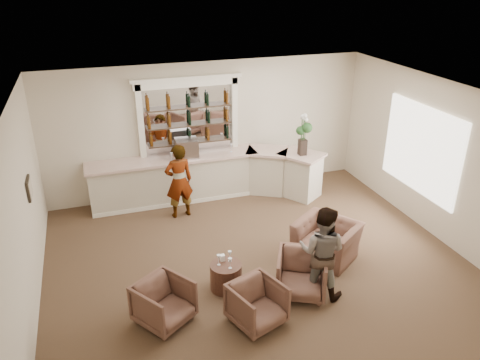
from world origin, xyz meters
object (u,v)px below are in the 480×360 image
Objects in this scene: armchair_left at (164,303)px; espresso_machine at (187,148)px; bar_counter at (208,177)px; armchair_center at (257,304)px; sommelier at (179,181)px; armchair_far at (326,240)px; cocktail_table at (226,276)px; guest at (322,252)px; flower_vase at (303,132)px; armchair_right at (301,274)px.

armchair_left is 1.57× the size of espresso_machine.
bar_counter reaches higher than armchair_center.
espresso_machine is at bearing -122.70° from sommelier.
bar_counter reaches higher than armchair_left.
armchair_center is 2.40m from armchair_far.
bar_counter is at bearing 31.53° from armchair_left.
bar_counter is 10.01× the size of cocktail_table.
cocktail_table is 1.32m from armchair_left.
cocktail_table is 1.77m from guest.
cocktail_table is 0.32× the size of sommelier.
sommelier is 0.95m from espresso_machine.
espresso_machine is (1.34, 4.18, 1.00)m from armchair_left.
sommelier is 1.03× the size of guest.
armchair_far is 2.21× the size of espresso_machine.
sommelier reaches higher than armchair_center.
flower_vase reaches higher than guest.
sommelier is 3.17m from flower_vase.
cocktail_table is (-0.64, -3.62, -0.32)m from bar_counter.
armchair_left is 1.02× the size of armchair_center.
bar_counter reaches higher than armchair_right.
espresso_machine reaches higher than armchair_far.
armchair_right is 4.45m from espresso_machine.
armchair_right is (1.22, -0.55, 0.14)m from cocktail_table.
bar_counter is 0.94m from espresso_machine.
espresso_machine is at bearing 71.13° from armchair_center.
sommelier reaches higher than cocktail_table.
armchair_center is (1.42, -0.50, -0.01)m from armchair_left.
armchair_center is (0.22, -1.02, 0.11)m from cocktail_table.
sommelier is 2.15× the size of armchair_left.
sommelier is at bearing 76.56° from armchair_center.
espresso_machine reaches higher than bar_counter.
espresso_machine is 0.50× the size of flower_vase.
armchair_left is at bearing -104.54° from espresso_machine.
espresso_machine is (0.14, 3.66, 1.12)m from cocktail_table.
armchair_far is at bearing -83.03° from guest.
flower_vase reaches higher than armchair_far.
flower_vase is at bearing 174.21° from sommelier.
armchair_center is 1.11m from armchair_right.
armchair_right reaches higher than armchair_center.
armchair_center is 4.95m from flower_vase.
cocktail_table is 0.33× the size of guest.
flower_vase is (4.04, 3.47, 1.35)m from armchair_left.
armchair_far reaches higher than armchair_center.
sommelier is 1.70× the size of flower_vase.
cocktail_table is 4.35m from flower_vase.
armchair_left is at bearing -156.66° from cocktail_table.
sommelier is at bearing -179.55° from flower_vase.
espresso_machine is (-2.05, 3.31, 1.00)m from armchair_far.
sommelier is at bearing 139.07° from armchair_right.
armchair_far is at bearing 126.85° from sommelier.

